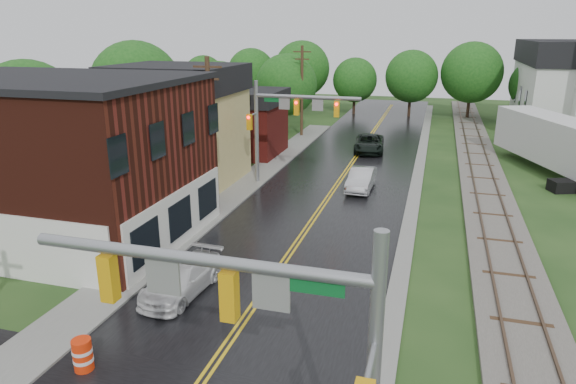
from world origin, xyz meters
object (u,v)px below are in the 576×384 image
at_px(traffic_signal_far, 286,115).
at_px(semi_trailer, 557,141).
at_px(tree_left_b, 138,89).
at_px(tree_left_e, 288,86).
at_px(tree_left_a, 31,113).
at_px(construction_barrel, 83,355).
at_px(tree_left_c, 220,94).
at_px(utility_pole_b, 210,129).
at_px(utility_pole_c, 302,90).
at_px(brick_building, 53,158).
at_px(traffic_signal_near, 266,325).
at_px(sedan_silver, 361,179).
at_px(pickup_white, 182,279).
at_px(suv_dark, 369,144).

xyz_separation_m(traffic_signal_far, semi_trailer, (18.68, 8.76, -2.52)).
relative_size(tree_left_b, tree_left_e, 1.19).
bearing_deg(traffic_signal_far, semi_trailer, 25.14).
bearing_deg(tree_left_a, construction_barrel, -46.04).
bearing_deg(semi_trailer, tree_left_c, 171.90).
bearing_deg(utility_pole_b, utility_pole_c, 90.00).
height_order(brick_building, tree_left_a, tree_left_a).
bearing_deg(brick_building, tree_left_c, 93.14).
relative_size(tree_left_b, semi_trailer, 0.71).
bearing_deg(construction_barrel, traffic_signal_near, -24.51).
height_order(sedan_silver, semi_trailer, semi_trailer).
height_order(utility_pole_b, pickup_white, utility_pole_b).
distance_m(tree_left_a, construction_barrel, 23.42).
bearing_deg(tree_left_c, utility_pole_b, -68.51).
relative_size(suv_dark, semi_trailer, 0.40).
relative_size(tree_left_b, sedan_silver, 2.20).
bearing_deg(semi_trailer, traffic_signal_near, -109.17).
height_order(brick_building, tree_left_b, tree_left_b).
bearing_deg(tree_left_a, sedan_silver, 14.10).
relative_size(tree_left_c, tree_left_e, 0.94).
bearing_deg(tree_left_a, traffic_signal_far, 17.30).
xyz_separation_m(traffic_signal_near, suv_dark, (-2.67, 36.89, -4.21)).
bearing_deg(utility_pole_c, utility_pole_b, -90.00).
height_order(utility_pole_b, tree_left_a, utility_pole_b).
bearing_deg(brick_building, tree_left_a, 136.87).
bearing_deg(traffic_signal_far, tree_left_b, 161.19).
height_order(traffic_signal_far, construction_barrel, traffic_signal_far).
distance_m(brick_building, construction_barrel, 13.40).
xyz_separation_m(sedan_silver, pickup_white, (-4.99, -16.53, -0.06)).
xyz_separation_m(tree_left_c, tree_left_e, (5.00, 6.00, 0.30)).
xyz_separation_m(tree_left_a, sedan_silver, (21.64, 5.44, -4.39)).
relative_size(brick_building, traffic_signal_near, 1.95).
distance_m(brick_building, tree_left_e, 31.12).
xyz_separation_m(utility_pole_c, tree_left_a, (-13.05, -22.10, 0.39)).
distance_m(tree_left_e, construction_barrel, 41.06).
xyz_separation_m(pickup_white, construction_barrel, (-0.70, -5.45, -0.11)).
height_order(tree_left_c, suv_dark, tree_left_c).
distance_m(brick_building, tree_left_b, 17.80).
distance_m(traffic_signal_near, traffic_signal_far, 25.94).
distance_m(tree_left_a, pickup_white, 20.49).
bearing_deg(suv_dark, traffic_signal_far, -115.19).
distance_m(utility_pole_b, construction_barrel, 17.40).
distance_m(tree_left_c, pickup_white, 31.21).
bearing_deg(tree_left_c, traffic_signal_near, -65.44).
relative_size(tree_left_b, tree_left_c, 1.27).
bearing_deg(traffic_signal_near, tree_left_e, 105.68).
xyz_separation_m(traffic_signal_near, semi_trailer, (11.74, 33.76, -2.51)).
bearing_deg(sedan_silver, semi_trailer, 33.30).
height_order(tree_left_e, semi_trailer, tree_left_e).
height_order(brick_building, tree_left_e, brick_building).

